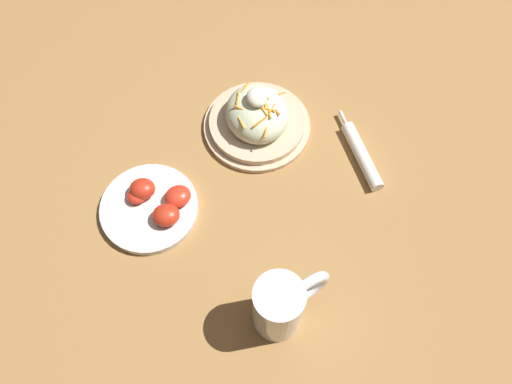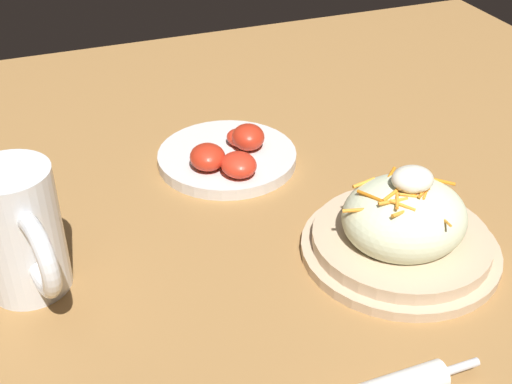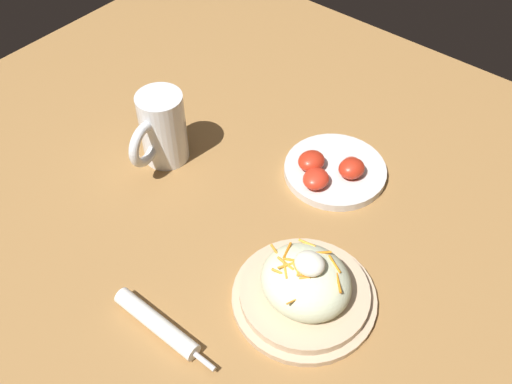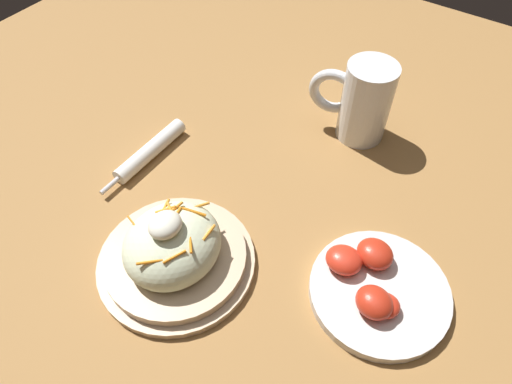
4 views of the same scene
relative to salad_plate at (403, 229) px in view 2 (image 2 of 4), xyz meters
The scene contains 4 objects.
ground_plane 0.16m from the salad_plate, behind, with size 1.43×1.43×0.00m, color #9E703D.
salad_plate is the anchor object (origin of this frame).
beer_mug 0.38m from the salad_plate, 167.22° to the left, with size 0.08×0.13×0.13m.
tomato_plate 0.26m from the salad_plate, 115.12° to the left, with size 0.18×0.18×0.05m.
Camera 2 is at (-0.19, -0.47, 0.46)m, focal length 48.03 mm.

